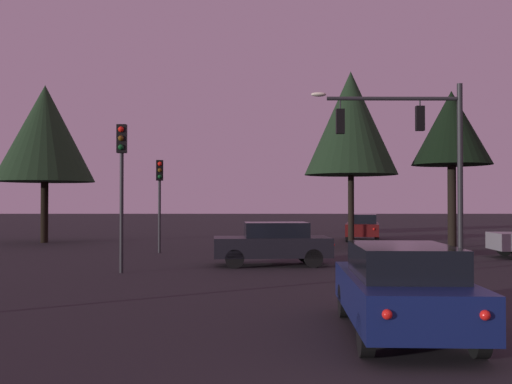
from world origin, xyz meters
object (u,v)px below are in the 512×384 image
object	(u,v)px
car_crossing_left	(275,243)
tree_left_far	(47,134)
tree_behind_sign	(353,123)
car_nearside_lane	(404,288)
traffic_light_corner_right	(162,187)
car_far_lane	(365,227)
traffic_light_corner_left	(124,168)
traffic_signal_mast_arm	(420,141)
tree_center_horizon	(454,129)

from	to	relation	value
car_crossing_left	tree_left_far	world-z (taller)	tree_left_far
tree_behind_sign	tree_left_far	size ratio (longest dim) A/B	1.01
car_nearside_lane	traffic_light_corner_right	bearing A→B (deg)	112.29
car_nearside_lane	car_far_lane	size ratio (longest dim) A/B	0.98
traffic_light_corner_left	car_crossing_left	distance (m)	5.90
car_far_lane	car_nearside_lane	bearing A→B (deg)	-98.49
traffic_signal_mast_arm	traffic_light_corner_left	bearing A→B (deg)	-164.16
traffic_signal_mast_arm	car_nearside_lane	bearing A→B (deg)	-106.27
tree_behind_sign	traffic_light_corner_left	bearing A→B (deg)	-129.40
traffic_signal_mast_arm	traffic_light_corner_left	size ratio (longest dim) A/B	1.40
traffic_light_corner_right	tree_behind_sign	size ratio (longest dim) A/B	0.47
tree_center_horizon	traffic_light_corner_right	bearing A→B (deg)	-166.95
traffic_light_corner_left	tree_behind_sign	xyz separation A→B (m)	(8.95, 10.90, 2.84)
traffic_light_corner_right	tree_center_horizon	bearing A→B (deg)	13.05
car_nearside_lane	tree_behind_sign	size ratio (longest dim) A/B	0.54
car_nearside_lane	tree_left_far	world-z (taller)	tree_left_far
traffic_light_corner_left	traffic_light_corner_right	bearing A→B (deg)	89.92
car_far_lane	tree_left_far	world-z (taller)	tree_left_far
tree_left_far	tree_center_horizon	xyz separation A→B (m)	(21.27, -3.49, -0.15)
traffic_light_corner_right	tree_center_horizon	xyz separation A→B (m)	(13.87, 3.22, 2.95)
traffic_signal_mast_arm	tree_left_far	size ratio (longest dim) A/B	0.75
traffic_light_corner_left	tree_behind_sign	size ratio (longest dim) A/B	0.54
traffic_light_corner_left	car_nearside_lane	size ratio (longest dim) A/B	0.99
traffic_signal_mast_arm	traffic_light_corner_right	bearing A→B (deg)	155.55
traffic_light_corner_left	tree_left_far	distance (m)	16.21
car_crossing_left	tree_behind_sign	bearing A→B (deg)	64.50
car_crossing_left	tree_behind_sign	distance (m)	10.95
traffic_light_corner_right	tree_behind_sign	xyz separation A→B (m)	(8.94, 3.43, 3.24)
tree_left_far	car_nearside_lane	bearing A→B (deg)	-58.55
traffic_light_corner_left	tree_left_far	bearing A→B (deg)	117.52
car_crossing_left	tree_behind_sign	xyz separation A→B (m)	(4.12, 8.63, 5.35)
traffic_light_corner_left	tree_behind_sign	bearing A→B (deg)	50.60
car_nearside_lane	tree_center_horizon	size ratio (longest dim) A/B	0.61
car_crossing_left	tree_left_far	bearing A→B (deg)	135.76
car_far_lane	tree_left_far	xyz separation A→B (m)	(-17.81, -1.93, 5.20)
car_crossing_left	car_far_lane	world-z (taller)	same
car_far_lane	tree_center_horizon	bearing A→B (deg)	-57.44
traffic_light_corner_right	tree_behind_sign	world-z (taller)	tree_behind_sign
traffic_light_corner_left	tree_center_horizon	world-z (taller)	tree_center_horizon
tree_center_horizon	tree_left_far	bearing A→B (deg)	170.68
car_nearside_lane	tree_left_far	bearing A→B (deg)	121.45
traffic_signal_mast_arm	tree_left_far	bearing A→B (deg)	147.15
traffic_signal_mast_arm	tree_center_horizon	distance (m)	8.78
car_far_lane	tree_behind_sign	world-z (taller)	tree_behind_sign
car_nearside_lane	car_far_lane	distance (m)	25.23
car_nearside_lane	car_crossing_left	bearing A→B (deg)	99.50
car_crossing_left	tree_center_horizon	size ratio (longest dim) A/B	0.55
car_crossing_left	tree_left_far	size ratio (longest dim) A/B	0.49
car_crossing_left	tree_behind_sign	size ratio (longest dim) A/B	0.49
traffic_light_corner_right	tree_behind_sign	distance (m)	10.11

